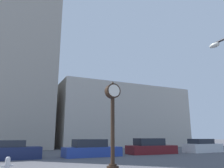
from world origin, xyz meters
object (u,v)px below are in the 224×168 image
at_px(car_blue, 91,149).
at_px(fire_hydrant_near, 7,165).
at_px(car_white, 202,147).
at_px(car_navy, 10,151).
at_px(street_clock, 113,113).
at_px(car_maroon, 151,147).

height_order(car_blue, fire_hydrant_near, car_blue).
bearing_deg(car_white, car_blue, 176.41).
height_order(car_navy, car_blue, car_blue).
xyz_separation_m(car_navy, car_blue, (5.98, -0.34, 0.00)).
relative_size(street_clock, car_maroon, 0.97).
relative_size(car_maroon, car_white, 1.13).
bearing_deg(car_blue, car_maroon, 1.26).
bearing_deg(street_clock, car_white, 26.32).
bearing_deg(car_maroon, fire_hydrant_near, -149.56).
bearing_deg(car_navy, fire_hydrant_near, -92.64).
bearing_deg(fire_hydrant_near, car_white, 17.60).
relative_size(car_navy, car_white, 1.02).
bearing_deg(street_clock, car_blue, 79.36).
xyz_separation_m(car_blue, fire_hydrant_near, (-6.08, -5.90, -0.21)).
xyz_separation_m(street_clock, car_white, (13.12, 6.49, -2.21)).
height_order(car_white, fire_hydrant_near, car_white).
distance_m(car_blue, fire_hydrant_near, 8.48).
bearing_deg(street_clock, car_maroon, 44.38).
bearing_deg(car_white, car_maroon, 172.10).
bearing_deg(car_white, car_navy, 175.64).
xyz_separation_m(street_clock, car_navy, (-4.72, 7.04, -2.22)).
distance_m(street_clock, fire_hydrant_near, 5.46).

